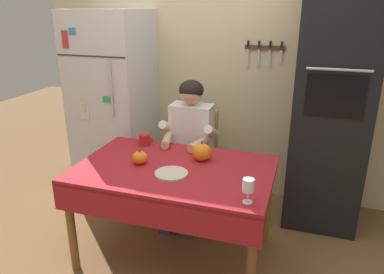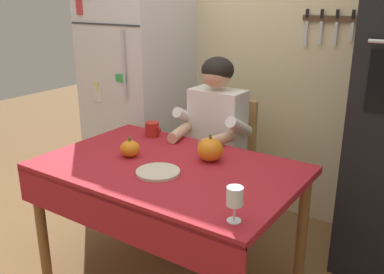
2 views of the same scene
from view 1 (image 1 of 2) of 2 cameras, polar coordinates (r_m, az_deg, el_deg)
The scene contains 12 objects.
ground_plane at distance 2.94m, azimuth -3.26°, elevation -18.69°, with size 10.00×10.00×0.00m, color brown.
back_wall_assembly at distance 3.62m, azimuth 4.98°, elevation 11.35°, with size 3.70×0.13×2.60m.
refrigerator at distance 3.70m, azimuth -11.95°, elevation 4.88°, with size 0.68×0.71×1.80m.
wall_oven at distance 3.23m, azimuth 20.89°, elevation 4.57°, with size 0.60×0.64×2.10m.
dining_table at distance 2.65m, azimuth -2.93°, elevation -6.53°, with size 1.40×0.90×0.74m.
chair_behind_person at distance 3.41m, azimuth 0.58°, elevation -2.89°, with size 0.40×0.40×0.93m.
seated_person at distance 3.16m, azimuth -0.43°, elevation -0.38°, with size 0.47×0.55×1.25m.
coffee_mug at distance 3.04m, azimuth -7.37°, elevation -0.39°, with size 0.12×0.09×0.09m.
wine_glass at distance 2.16m, azimuth 8.77°, elevation -7.60°, with size 0.07×0.07×0.15m.
pumpkin_large at distance 2.69m, azimuth -8.14°, elevation -3.18°, with size 0.11×0.11×0.12m.
pumpkin_medium at distance 2.72m, azimuth 1.56°, elevation -2.35°, with size 0.15×0.15×0.15m.
serving_tray at distance 2.52m, azimuth -3.25°, elevation -5.71°, with size 0.23×0.23×0.02m, color beige.
Camera 1 is at (0.86, -2.13, 1.84)m, focal length 34.22 mm.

